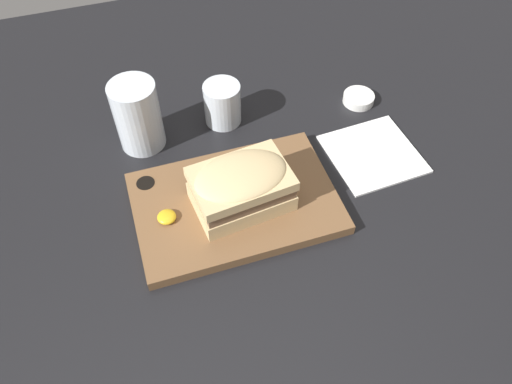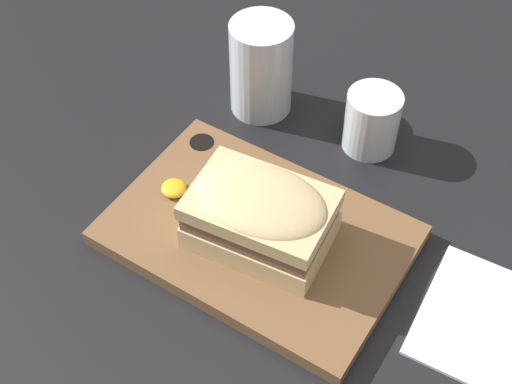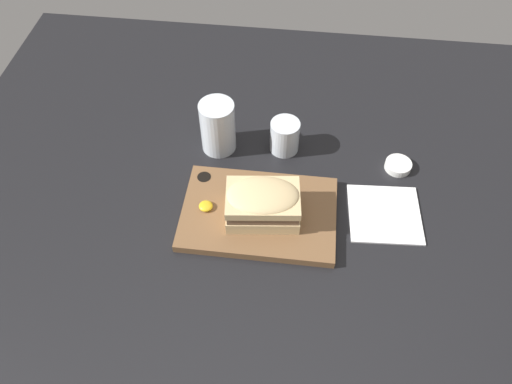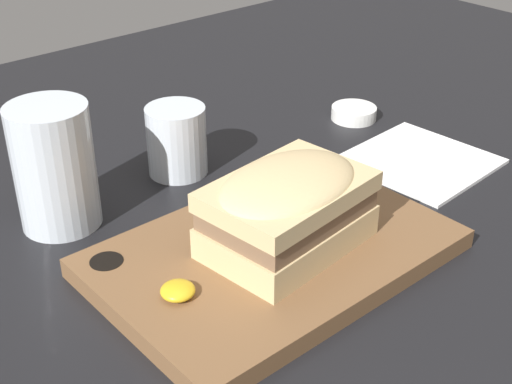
{
  "view_description": "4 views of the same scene",
  "coord_description": "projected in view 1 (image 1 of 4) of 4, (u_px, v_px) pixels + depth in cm",
  "views": [
    {
      "loc": [
        -18.65,
        -47.21,
        63.02
      ],
      "look_at": [
        -5.15,
        -5.38,
        7.79
      ],
      "focal_mm": 35.0,
      "sensor_mm": 36.0,
      "label": 1
    },
    {
      "loc": [
        16.52,
        -40.99,
        62.19
      ],
      "look_at": [
        -8.99,
        -0.88,
        7.1
      ],
      "focal_mm": 50.0,
      "sensor_mm": 36.0,
      "label": 2
    },
    {
      "loc": [
        -1.42,
        -59.89,
        82.85
      ],
      "look_at": [
        -8.27,
        -1.92,
        8.65
      ],
      "focal_mm": 35.0,
      "sensor_mm": 36.0,
      "label": 3
    },
    {
      "loc": [
        -42.26,
        -40.45,
        38.62
      ],
      "look_at": [
        -7.56,
        -0.38,
        8.01
      ],
      "focal_mm": 50.0,
      "sensor_mm": 36.0,
      "label": 4
    }
  ],
  "objects": [
    {
      "name": "dining_table",
      "position": [
        276.0,
        186.0,
        0.8
      ],
      "size": [
        154.92,
        122.72,
        2.0
      ],
      "color": "black",
      "rests_on": "ground"
    },
    {
      "name": "serving_board",
      "position": [
        235.0,
        203.0,
        0.76
      ],
      "size": [
        30.21,
        20.29,
        1.85
      ],
      "color": "brown",
      "rests_on": "dining_table"
    },
    {
      "name": "sandwich",
      "position": [
        241.0,
        185.0,
        0.71
      ],
      "size": [
        14.8,
        10.8,
        7.34
      ],
      "rotation": [
        0.0,
        0.0,
        0.11
      ],
      "color": "#DBBC84",
      "rests_on": "serving_board"
    },
    {
      "name": "mustard_dollop",
      "position": [
        167.0,
        217.0,
        0.72
      ],
      "size": [
        2.75,
        2.75,
        1.1
      ],
      "color": "gold",
      "rests_on": "serving_board"
    },
    {
      "name": "water_glass",
      "position": [
        139.0,
        119.0,
        0.81
      ],
      "size": [
        7.5,
        7.5,
        12.0
      ],
      "color": "silver",
      "rests_on": "dining_table"
    },
    {
      "name": "wine_glass",
      "position": [
        223.0,
        105.0,
        0.85
      ],
      "size": [
        6.35,
        6.35,
        7.46
      ],
      "color": "silver",
      "rests_on": "dining_table"
    },
    {
      "name": "napkin",
      "position": [
        373.0,
        154.0,
        0.83
      ],
      "size": [
        14.93,
        14.84,
        0.4
      ],
      "rotation": [
        0.0,
        0.0,
        0.06
      ],
      "color": "white",
      "rests_on": "dining_table"
    },
    {
      "name": "condiment_dish",
      "position": [
        359.0,
        98.0,
        0.91
      ],
      "size": [
        5.6,
        5.6,
        1.59
      ],
      "color": "white",
      "rests_on": "dining_table"
    }
  ]
}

